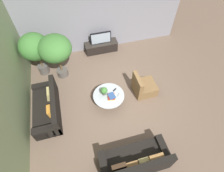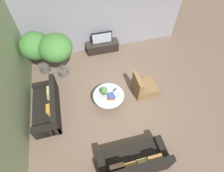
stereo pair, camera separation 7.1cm
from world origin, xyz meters
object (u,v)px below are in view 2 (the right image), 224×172
(television, at_px, (102,38))
(armchair_wicker, at_px, (144,87))
(potted_palm_corner, at_px, (56,49))
(potted_plant_tabletop, at_px, (104,91))
(couch_near_entry, at_px, (133,162))
(potted_palm_tall, at_px, (36,47))
(coffee_table, at_px, (109,97))
(couch_by_wall, at_px, (48,107))
(media_console, at_px, (102,47))

(television, relative_size, armchair_wicker, 1.08)
(potted_palm_corner, height_order, potted_plant_tabletop, potted_palm_corner)
(couch_near_entry, height_order, potted_plant_tabletop, couch_near_entry)
(couch_near_entry, height_order, potted_palm_corner, potted_palm_corner)
(potted_palm_tall, height_order, potted_plant_tabletop, potted_palm_tall)
(potted_palm_tall, bearing_deg, television, 14.79)
(television, distance_m, armchair_wicker, 2.96)
(coffee_table, xyz_separation_m, armchair_wicker, (1.39, 0.12, -0.03))
(couch_by_wall, distance_m, potted_plant_tabletop, 2.02)
(armchair_wicker, relative_size, potted_palm_corner, 0.46)
(television, xyz_separation_m, couch_by_wall, (-2.54, -2.73, -0.44))
(coffee_table, height_order, couch_near_entry, couch_near_entry)
(media_console, relative_size, couch_by_wall, 0.75)
(potted_palm_corner, relative_size, potted_plant_tabletop, 5.78)
(media_console, xyz_separation_m, potted_palm_corner, (-1.90, -1.06, 1.11))
(coffee_table, relative_size, couch_near_entry, 0.57)
(coffee_table, relative_size, armchair_wicker, 1.29)
(armchair_wicker, distance_m, potted_palm_tall, 4.28)
(couch_by_wall, bearing_deg, potted_palm_tall, -177.51)
(couch_near_entry, xyz_separation_m, potted_plant_tabletop, (-0.28, 2.41, 0.31))
(television, height_order, potted_palm_tall, potted_palm_tall)
(couch_by_wall, relative_size, couch_near_entry, 1.01)
(couch_near_entry, bearing_deg, couch_by_wall, -47.17)
(couch_near_entry, relative_size, potted_palm_corner, 1.04)
(couch_by_wall, height_order, couch_near_entry, same)
(media_console, height_order, couch_near_entry, couch_near_entry)
(media_console, height_order, potted_plant_tabletop, potted_plant_tabletop)
(coffee_table, height_order, potted_palm_corner, potted_palm_corner)
(potted_palm_tall, distance_m, potted_palm_corner, 0.82)
(television, bearing_deg, armchair_wicker, -70.35)
(armchair_wicker, relative_size, potted_palm_tall, 0.46)
(armchair_wicker, bearing_deg, couch_by_wall, 89.63)
(couch_by_wall, xyz_separation_m, potted_palm_tall, (-0.09, 2.04, 1.00))
(television, bearing_deg, potted_plant_tabletop, -101.01)
(television, distance_m, couch_by_wall, 3.76)
(couch_near_entry, height_order, armchair_wicker, armchair_wicker)
(armchair_wicker, bearing_deg, media_console, 19.64)
(media_console, xyz_separation_m, couch_by_wall, (-2.54, -2.73, 0.04))
(media_console, xyz_separation_m, armchair_wicker, (0.98, -2.76, 0.03))
(couch_by_wall, distance_m, armchair_wicker, 3.52)
(potted_plant_tabletop, bearing_deg, couch_near_entry, -83.29)
(armchair_wicker, bearing_deg, potted_palm_corner, 59.49)
(couch_near_entry, relative_size, armchair_wicker, 2.28)
(television, relative_size, potted_palm_tall, 0.50)
(armchair_wicker, height_order, potted_plant_tabletop, armchair_wicker)
(couch_by_wall, bearing_deg, television, 137.10)
(coffee_table, distance_m, couch_by_wall, 2.14)
(coffee_table, relative_size, potted_palm_corner, 0.59)
(media_console, height_order, couch_by_wall, couch_by_wall)
(media_console, bearing_deg, potted_plant_tabletop, -101.00)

